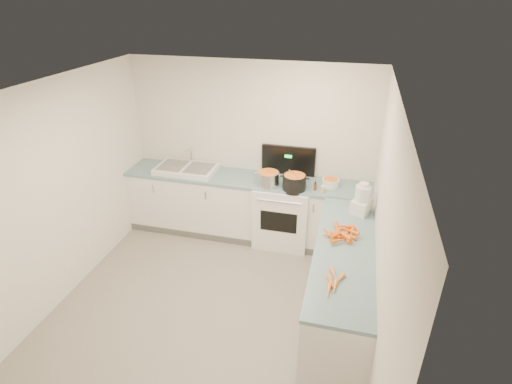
% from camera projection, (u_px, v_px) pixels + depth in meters
% --- Properties ---
extents(floor, '(3.50, 4.00, 0.00)m').
position_uv_depth(floor, '(207.00, 313.00, 4.57)').
color(floor, gray).
rests_on(floor, ground).
extents(ceiling, '(3.50, 4.00, 0.00)m').
position_uv_depth(ceiling, '(191.00, 95.00, 3.43)').
color(ceiling, silver).
rests_on(ceiling, ground).
extents(wall_back, '(3.50, 0.00, 2.50)m').
position_uv_depth(wall_back, '(251.00, 150.00, 5.73)').
color(wall_back, silver).
rests_on(wall_back, ground).
extents(wall_left, '(0.00, 4.00, 2.50)m').
position_uv_depth(wall_left, '(51.00, 199.00, 4.39)').
color(wall_left, silver).
rests_on(wall_left, ground).
extents(wall_right, '(0.00, 4.00, 2.50)m').
position_uv_depth(wall_right, '(381.00, 244.00, 3.62)').
color(wall_right, silver).
rests_on(wall_right, ground).
extents(counter_back, '(3.50, 0.62, 0.94)m').
position_uv_depth(counter_back, '(246.00, 207.00, 5.82)').
color(counter_back, white).
rests_on(counter_back, ground).
extents(counter_right, '(0.62, 2.20, 0.94)m').
position_uv_depth(counter_right, '(341.00, 285.00, 4.30)').
color(counter_right, white).
rests_on(counter_right, ground).
extents(stove, '(0.76, 0.65, 1.36)m').
position_uv_depth(stove, '(283.00, 212.00, 5.69)').
color(stove, white).
rests_on(stove, ground).
extents(sink, '(0.86, 0.52, 0.31)m').
position_uv_depth(sink, '(186.00, 169.00, 5.79)').
color(sink, white).
rests_on(sink, counter_back).
extents(steel_pot, '(0.37, 0.37, 0.22)m').
position_uv_depth(steel_pot, '(268.00, 179.00, 5.35)').
color(steel_pot, silver).
rests_on(steel_pot, stove).
extents(black_pot, '(0.39, 0.39, 0.22)m').
position_uv_depth(black_pot, '(294.00, 183.00, 5.25)').
color(black_pot, black).
rests_on(black_pot, stove).
extents(wooden_spoon, '(0.20, 0.27, 0.01)m').
position_uv_depth(wooden_spoon, '(295.00, 175.00, 5.20)').
color(wooden_spoon, '#AD7A47').
rests_on(wooden_spoon, black_pot).
extents(mixing_bowl, '(0.24, 0.24, 0.10)m').
position_uv_depth(mixing_bowl, '(331.00, 183.00, 5.35)').
color(mixing_bowl, white).
rests_on(mixing_bowl, counter_back).
extents(extract_bottle, '(0.04, 0.04, 0.10)m').
position_uv_depth(extract_bottle, '(315.00, 187.00, 5.25)').
color(extract_bottle, '#593319').
rests_on(extract_bottle, counter_back).
extents(spice_jar, '(0.05, 0.05, 0.09)m').
position_uv_depth(spice_jar, '(322.00, 190.00, 5.18)').
color(spice_jar, '#E5B266').
rests_on(spice_jar, counter_back).
extents(food_processor, '(0.27, 0.29, 0.39)m').
position_uv_depth(food_processor, '(362.00, 200.00, 4.66)').
color(food_processor, white).
rests_on(food_processor, counter_right).
extents(carrot_pile, '(0.41, 0.44, 0.09)m').
position_uv_depth(carrot_pile, '(341.00, 233.00, 4.28)').
color(carrot_pile, orange).
rests_on(carrot_pile, counter_right).
extents(peeled_carrots, '(0.17, 0.42, 0.04)m').
position_uv_depth(peeled_carrots, '(333.00, 282.00, 3.59)').
color(peeled_carrots, orange).
rests_on(peeled_carrots, counter_right).
extents(peelings, '(0.24, 0.27, 0.01)m').
position_uv_depth(peelings, '(172.00, 166.00, 5.78)').
color(peelings, tan).
rests_on(peelings, sink).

